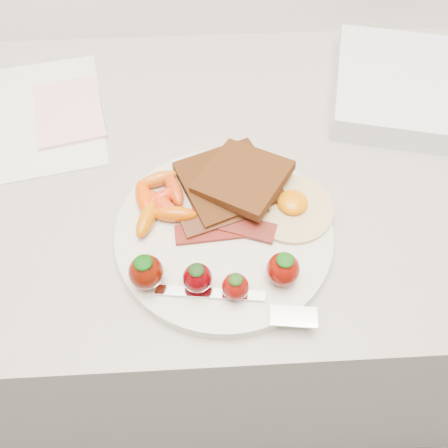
{
  "coord_description": "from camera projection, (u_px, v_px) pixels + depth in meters",
  "views": [
    {
      "loc": [
        -0.02,
        1.27,
        1.37
      ],
      "look_at": [
        -0.0,
        1.56,
        0.93
      ],
      "focal_mm": 35.0,
      "sensor_mm": 36.0,
      "label": 1
    }
  ],
  "objects": [
    {
      "name": "baby_carrots",
      "position": [
        160.0,
        201.0,
        0.55
      ],
      "size": [
        0.09,
        0.11,
        0.02
      ],
      "color": "red",
      "rests_on": "plate"
    },
    {
      "name": "paper_sheet",
      "position": [
        38.0,
        115.0,
        0.68
      ],
      "size": [
        0.24,
        0.29,
        0.0
      ],
      "primitive_type": "cube",
      "rotation": [
        0.0,
        0.0,
        0.2
      ],
      "color": "silver",
      "rests_on": "counter"
    },
    {
      "name": "toast_lower",
      "position": [
        228.0,
        182.0,
        0.57
      ],
      "size": [
        0.15,
        0.15,
        0.01
      ],
      "primitive_type": "cube",
      "rotation": [
        0.0,
        0.0,
        0.37
      ],
      "color": "#311705",
      "rests_on": "plate"
    },
    {
      "name": "notepad",
      "position": [
        69.0,
        111.0,
        0.68
      ],
      "size": [
        0.13,
        0.16,
        0.01
      ],
      "primitive_type": "cube",
      "rotation": [
        0.0,
        0.0,
        0.24
      ],
      "color": "beige",
      "rests_on": "paper_sheet"
    },
    {
      "name": "bacon_strips",
      "position": [
        226.0,
        224.0,
        0.54
      ],
      "size": [
        0.13,
        0.07,
        0.01
      ],
      "color": "#42110E",
      "rests_on": "plate"
    },
    {
      "name": "fork",
      "position": [
        248.0,
        303.0,
        0.48
      ],
      "size": [
        0.18,
        0.06,
        0.0
      ],
      "color": "white",
      "rests_on": "plate"
    },
    {
      "name": "plate",
      "position": [
        224.0,
        232.0,
        0.55
      ],
      "size": [
        0.27,
        0.27,
        0.02
      ],
      "primitive_type": "cylinder",
      "color": "beige",
      "rests_on": "counter"
    },
    {
      "name": "strawberries",
      "position": [
        212.0,
        274.0,
        0.48
      ],
      "size": [
        0.19,
        0.05,
        0.05
      ],
      "color": "#4F0C02",
      "rests_on": "plate"
    },
    {
      "name": "fried_egg",
      "position": [
        291.0,
        206.0,
        0.55
      ],
      "size": [
        0.14,
        0.14,
        0.02
      ],
      "color": "beige",
      "rests_on": "plate"
    },
    {
      "name": "counter",
      "position": [
        221.0,
        291.0,
        1.0
      ],
      "size": [
        2.0,
        0.6,
        0.9
      ],
      "primitive_type": "cube",
      "color": "gray",
      "rests_on": "ground"
    },
    {
      "name": "toast_upper",
      "position": [
        243.0,
        178.0,
        0.56
      ],
      "size": [
        0.14,
        0.14,
        0.02
      ],
      "primitive_type": "cube",
      "rotation": [
        0.0,
        -0.1,
        -0.59
      ],
      "color": "black",
      "rests_on": "toast_lower"
    },
    {
      "name": "appliance",
      "position": [
        433.0,
        90.0,
        0.68
      ],
      "size": [
        0.35,
        0.31,
        0.04
      ],
      "primitive_type": "cube",
      "rotation": [
        0.0,
        0.0,
        -0.25
      ],
      "color": "silver",
      "rests_on": "counter"
    }
  ]
}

